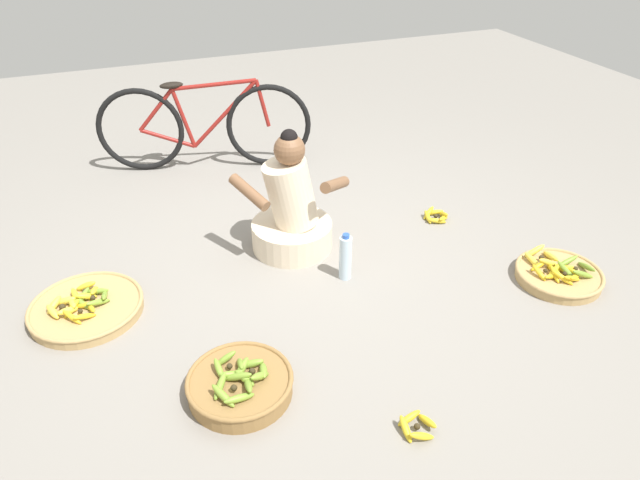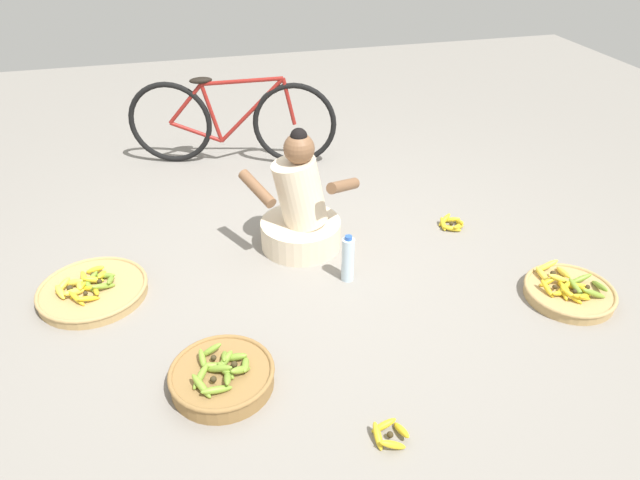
{
  "view_description": "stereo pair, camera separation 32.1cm",
  "coord_description": "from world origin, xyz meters",
  "px_view_note": "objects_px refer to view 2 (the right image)",
  "views": [
    {
      "loc": [
        -0.98,
        -2.72,
        2.09
      ],
      "look_at": [
        0.0,
        -0.2,
        0.35
      ],
      "focal_mm": 32.37,
      "sensor_mm": 36.0,
      "label": 1
    },
    {
      "loc": [
        -0.68,
        -2.82,
        2.09
      ],
      "look_at": [
        0.0,
        -0.2,
        0.35
      ],
      "focal_mm": 32.37,
      "sensor_mm": 36.0,
      "label": 2
    }
  ],
  "objects_px": {
    "bicycle_leaning": "(232,122)",
    "loose_bananas_back_left": "(389,434)",
    "vendor_woman_front": "(300,211)",
    "banana_basket_back_center": "(92,290)",
    "banana_basket_back_right": "(569,291)",
    "banana_basket_front_right": "(222,376)",
    "loose_bananas_mid_right": "(451,223)",
    "water_bottle": "(348,259)"
  },
  "relations": [
    {
      "from": "banana_basket_back_center",
      "to": "water_bottle",
      "type": "distance_m",
      "value": 1.5
    },
    {
      "from": "banana_basket_back_right",
      "to": "banana_basket_front_right",
      "type": "xyz_separation_m",
      "value": [
        -2.01,
        -0.18,
        0.02
      ]
    },
    {
      "from": "banana_basket_back_right",
      "to": "loose_bananas_mid_right",
      "type": "distance_m",
      "value": 0.95
    },
    {
      "from": "banana_basket_back_right",
      "to": "loose_bananas_mid_right",
      "type": "height_order",
      "value": "banana_basket_back_right"
    },
    {
      "from": "bicycle_leaning",
      "to": "banana_basket_front_right",
      "type": "relative_size",
      "value": 3.26
    },
    {
      "from": "banana_basket_back_center",
      "to": "loose_bananas_mid_right",
      "type": "bearing_deg",
      "value": 4.48
    },
    {
      "from": "vendor_woman_front",
      "to": "banana_basket_back_center",
      "type": "height_order",
      "value": "vendor_woman_front"
    },
    {
      "from": "banana_basket_back_center",
      "to": "vendor_woman_front",
      "type": "bearing_deg",
      "value": 9.58
    },
    {
      "from": "loose_bananas_back_left",
      "to": "water_bottle",
      "type": "xyz_separation_m",
      "value": [
        0.16,
        1.16,
        0.12
      ]
    },
    {
      "from": "bicycle_leaning",
      "to": "loose_bananas_mid_right",
      "type": "height_order",
      "value": "bicycle_leaning"
    },
    {
      "from": "loose_bananas_back_left",
      "to": "loose_bananas_mid_right",
      "type": "xyz_separation_m",
      "value": [
        1.04,
        1.56,
        -0.0
      ]
    },
    {
      "from": "vendor_woman_front",
      "to": "banana_basket_back_center",
      "type": "bearing_deg",
      "value": -170.42
    },
    {
      "from": "loose_bananas_mid_right",
      "to": "banana_basket_front_right",
      "type": "bearing_deg",
      "value": -147.84
    },
    {
      "from": "bicycle_leaning",
      "to": "banana_basket_back_right",
      "type": "distance_m",
      "value": 2.86
    },
    {
      "from": "vendor_woman_front",
      "to": "banana_basket_back_right",
      "type": "distance_m",
      "value": 1.67
    },
    {
      "from": "banana_basket_back_right",
      "to": "water_bottle",
      "type": "relative_size",
      "value": 1.67
    },
    {
      "from": "water_bottle",
      "to": "banana_basket_front_right",
      "type": "bearing_deg",
      "value": -141.02
    },
    {
      "from": "loose_bananas_mid_right",
      "to": "bicycle_leaning",
      "type": "bearing_deg",
      "value": 132.46
    },
    {
      "from": "loose_bananas_back_left",
      "to": "water_bottle",
      "type": "relative_size",
      "value": 0.53
    },
    {
      "from": "banana_basket_back_right",
      "to": "loose_bananas_back_left",
      "type": "bearing_deg",
      "value": -153.59
    },
    {
      "from": "banana_basket_front_right",
      "to": "loose_bananas_back_left",
      "type": "bearing_deg",
      "value": -36.63
    },
    {
      "from": "bicycle_leaning",
      "to": "banana_basket_back_center",
      "type": "height_order",
      "value": "bicycle_leaning"
    },
    {
      "from": "banana_basket_front_right",
      "to": "loose_bananas_back_left",
      "type": "distance_m",
      "value": 0.83
    },
    {
      "from": "vendor_woman_front",
      "to": "banana_basket_front_right",
      "type": "xyz_separation_m",
      "value": [
        -0.64,
        -1.1,
        -0.2
      ]
    },
    {
      "from": "bicycle_leaning",
      "to": "loose_bananas_back_left",
      "type": "bearing_deg",
      "value": -84.7
    },
    {
      "from": "banana_basket_back_center",
      "to": "loose_bananas_back_left",
      "type": "relative_size",
      "value": 3.81
    },
    {
      "from": "bicycle_leaning",
      "to": "loose_bananas_mid_right",
      "type": "xyz_separation_m",
      "value": [
        1.31,
        -1.44,
        -0.33
      ]
    },
    {
      "from": "banana_basket_back_right",
      "to": "loose_bananas_mid_right",
      "type": "xyz_separation_m",
      "value": [
        -0.31,
        0.89,
        -0.02
      ]
    },
    {
      "from": "loose_bananas_mid_right",
      "to": "loose_bananas_back_left",
      "type": "bearing_deg",
      "value": -123.55
    },
    {
      "from": "loose_bananas_back_left",
      "to": "banana_basket_front_right",
      "type": "bearing_deg",
      "value": 143.37
    },
    {
      "from": "banana_basket_back_right",
      "to": "banana_basket_back_center",
      "type": "distance_m",
      "value": 2.76
    },
    {
      "from": "banana_basket_back_center",
      "to": "loose_bananas_back_left",
      "type": "distance_m",
      "value": 1.9
    },
    {
      "from": "vendor_woman_front",
      "to": "banana_basket_front_right",
      "type": "bearing_deg",
      "value": -120.09
    },
    {
      "from": "bicycle_leaning",
      "to": "banana_basket_back_center",
      "type": "distance_m",
      "value": 1.95
    },
    {
      "from": "bicycle_leaning",
      "to": "water_bottle",
      "type": "relative_size",
      "value": 5.37
    },
    {
      "from": "banana_basket_front_right",
      "to": "loose_bananas_mid_right",
      "type": "xyz_separation_m",
      "value": [
        1.7,
        1.07,
        -0.03
      ]
    },
    {
      "from": "loose_bananas_mid_right",
      "to": "vendor_woman_front",
      "type": "bearing_deg",
      "value": 178.18
    },
    {
      "from": "banana_basket_back_right",
      "to": "water_bottle",
      "type": "height_order",
      "value": "water_bottle"
    },
    {
      "from": "banana_basket_back_right",
      "to": "loose_bananas_back_left",
      "type": "height_order",
      "value": "banana_basket_back_right"
    },
    {
      "from": "bicycle_leaning",
      "to": "water_bottle",
      "type": "xyz_separation_m",
      "value": [
        0.44,
        -1.84,
        -0.21
      ]
    },
    {
      "from": "banana_basket_front_right",
      "to": "water_bottle",
      "type": "distance_m",
      "value": 1.07
    },
    {
      "from": "banana_basket_back_center",
      "to": "water_bottle",
      "type": "xyz_separation_m",
      "value": [
        1.48,
        -0.22,
        0.11
      ]
    }
  ]
}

